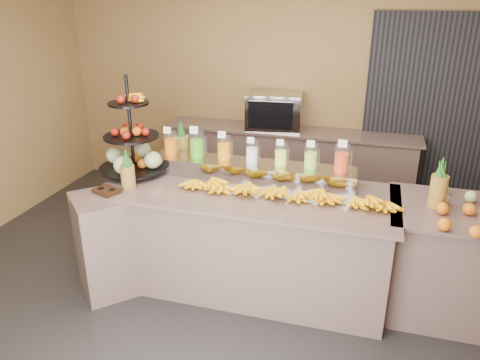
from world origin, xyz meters
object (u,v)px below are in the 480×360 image
at_px(banana_heap, 285,190).
at_px(right_fruit_pile, 462,208).
at_px(pitcher_tray, 252,170).
at_px(fruit_stand, 137,149).
at_px(oven_warmer, 275,111).
at_px(condiment_caddy, 107,191).

height_order(banana_heap, right_fruit_pile, right_fruit_pile).
height_order(pitcher_tray, fruit_stand, fruit_stand).
height_order(fruit_stand, right_fruit_pile, fruit_stand).
bearing_deg(oven_warmer, fruit_stand, -120.82).
bearing_deg(pitcher_tray, fruit_stand, -171.35).
xyz_separation_m(pitcher_tray, oven_warmer, (-0.16, 1.67, 0.14)).
bearing_deg(fruit_stand, right_fruit_pile, 15.06).
bearing_deg(fruit_stand, pitcher_tray, 27.58).
distance_m(pitcher_tray, right_fruit_pile, 1.73).
relative_size(fruit_stand, right_fruit_pile, 1.82).
bearing_deg(banana_heap, fruit_stand, 173.05).
distance_m(fruit_stand, condiment_caddy, 0.54).
relative_size(banana_heap, right_fruit_pile, 3.68).
xyz_separation_m(condiment_caddy, oven_warmer, (0.93, 2.32, 0.20)).
distance_m(pitcher_tray, condiment_caddy, 1.27).
bearing_deg(condiment_caddy, fruit_stand, 85.55).
bearing_deg(banana_heap, right_fruit_pile, -0.56).
bearing_deg(fruit_stand, oven_warmer, 82.95).
xyz_separation_m(banana_heap, right_fruit_pile, (1.33, -0.01, 0.02)).
bearing_deg(right_fruit_pile, banana_heap, 179.44).
height_order(condiment_caddy, right_fruit_pile, right_fruit_pile).
bearing_deg(fruit_stand, condiment_caddy, -75.53).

